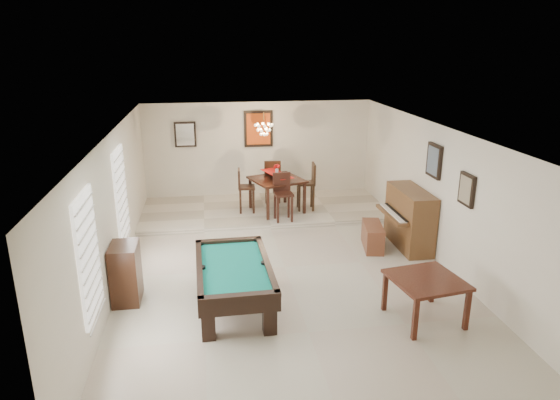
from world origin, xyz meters
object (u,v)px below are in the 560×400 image
object	(u,v)px
apothecary_chest	(126,273)
chandelier	(264,125)
upright_piano	(403,219)
dining_chair_east	(306,187)
dining_chair_west	(247,190)
square_table	(425,299)
dining_table	(277,192)
dining_chair_north	(273,180)
dining_chair_south	(283,198)
piano_bench	(373,236)
pool_table	(234,287)
flower_vase	(277,169)

from	to	relation	value
apothecary_chest	chandelier	bearing A→B (deg)	55.80
upright_piano	dining_chair_east	world-z (taller)	dining_chair_east
upright_piano	dining_chair_west	world-z (taller)	upright_piano
square_table	dining_chair_west	distance (m)	5.65
dining_table	dining_chair_north	xyz separation A→B (m)	(-0.00, 0.76, 0.09)
upright_piano	dining_chair_south	world-z (taller)	upright_piano
upright_piano	dining_chair_west	xyz separation A→B (m)	(-3.02, 2.37, 0.04)
upright_piano	dining_table	size ratio (longest dim) A/B	1.31
apothecary_chest	chandelier	size ratio (longest dim) A/B	1.63
dining_chair_west	apothecary_chest	bearing A→B (deg)	152.90
dining_chair_east	piano_bench	bearing A→B (deg)	26.93
piano_bench	dining_table	world-z (taller)	dining_table
chandelier	pool_table	bearing A→B (deg)	-102.81
apothecary_chest	dining_chair_west	world-z (taller)	dining_chair_west
square_table	dining_chair_south	xyz separation A→B (m)	(-1.49, 4.41, 0.32)
square_table	dining_chair_south	size ratio (longest dim) A/B	0.91
dining_chair_east	flower_vase	bearing A→B (deg)	-84.82
dining_chair_south	upright_piano	bearing A→B (deg)	-39.75
square_table	dining_chair_south	world-z (taller)	dining_chair_south
square_table	upright_piano	bearing A→B (deg)	75.04
dining_chair_south	dining_chair_north	bearing A→B (deg)	88.01
piano_bench	dining_chair_south	distance (m)	2.31
square_table	dining_chair_east	xyz separation A→B (m)	(-0.83, 5.13, 0.35)
upright_piano	flower_vase	distance (m)	3.31
piano_bench	apothecary_chest	world-z (taller)	apothecary_chest
flower_vase	dining_chair_south	distance (m)	0.88
flower_vase	dining_chair_east	world-z (taller)	flower_vase
dining_chair_south	dining_table	bearing A→B (deg)	89.90
flower_vase	chandelier	bearing A→B (deg)	140.00
piano_bench	dining_chair_west	xyz separation A→B (m)	(-2.40, 2.36, 0.40)
pool_table	dining_table	bearing A→B (deg)	71.75
dining_table	dining_chair_south	world-z (taller)	dining_chair_south
pool_table	dining_chair_north	bearing A→B (deg)	74.21
dining_chair_west	dining_chair_south	bearing A→B (deg)	-130.55
apothecary_chest	dining_chair_west	bearing A→B (deg)	59.26
dining_table	dining_chair_north	size ratio (longest dim) A/B	1.01
dining_chair_north	piano_bench	bearing A→B (deg)	125.65
flower_vase	dining_table	bearing A→B (deg)	0.00
dining_chair_south	chandelier	xyz separation A→B (m)	(-0.33, 0.95, 1.53)
apothecary_chest	dining_chair_north	size ratio (longest dim) A/B	0.88
dining_chair_north	dining_chair_east	bearing A→B (deg)	140.80
apothecary_chest	chandelier	distance (m)	5.20
apothecary_chest	dining_chair_north	world-z (taller)	dining_chair_north
apothecary_chest	dining_chair_east	distance (m)	5.37
pool_table	piano_bench	xyz separation A→B (m)	(2.98, 1.99, -0.10)
upright_piano	piano_bench	xyz separation A→B (m)	(-0.62, 0.01, -0.36)
piano_bench	dining_chair_south	bearing A→B (deg)	135.36
dining_chair_west	dining_chair_east	xyz separation A→B (m)	(1.45, -0.04, 0.05)
apothecary_chest	dining_chair_south	distance (m)	4.39
dining_chair_east	square_table	bearing A→B (deg)	13.76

